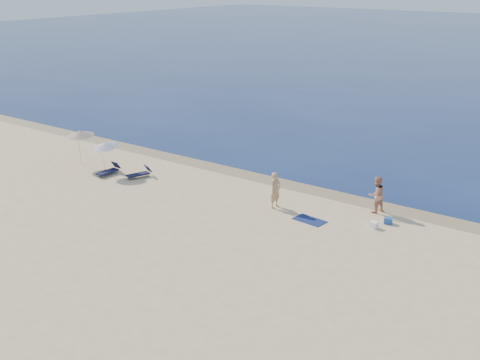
% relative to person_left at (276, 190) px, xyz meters
% --- Properties ---
extents(wet_sand_strip, '(240.00, 1.60, 0.00)m').
position_rel_person_left_xyz_m(wet_sand_strip, '(-1.78, 3.50, -0.95)').
color(wet_sand_strip, '#847254').
rests_on(wet_sand_strip, ground).
extents(person_left, '(0.51, 0.73, 1.90)m').
position_rel_person_left_xyz_m(person_left, '(0.00, 0.00, 0.00)').
color(person_left, tan).
rests_on(person_left, ground).
extents(person_right, '(1.03, 1.13, 1.89)m').
position_rel_person_left_xyz_m(person_right, '(4.47, 2.49, -0.01)').
color(person_right, tan).
rests_on(person_right, ground).
extents(beach_towel, '(1.67, 1.04, 0.03)m').
position_rel_person_left_xyz_m(beach_towel, '(2.33, -0.46, -0.94)').
color(beach_towel, '#0F194D').
rests_on(beach_towel, ground).
extents(white_bag, '(0.41, 0.37, 0.31)m').
position_rel_person_left_xyz_m(white_bag, '(5.26, 0.57, -0.80)').
color(white_bag, white).
rests_on(white_bag, ground).
extents(blue_cooler, '(0.48, 0.40, 0.29)m').
position_rel_person_left_xyz_m(blue_cooler, '(5.61, 1.46, -0.81)').
color(blue_cooler, '#1E50A6').
rests_on(blue_cooler, ground).
extents(umbrella_near, '(1.84, 1.86, 2.11)m').
position_rel_person_left_xyz_m(umbrella_near, '(-11.33, -1.28, 0.84)').
color(umbrella_near, silver).
rests_on(umbrella_near, ground).
extents(umbrella_far, '(1.99, 2.01, 2.34)m').
position_rel_person_left_xyz_m(umbrella_far, '(-13.90, -1.06, 1.10)').
color(umbrella_far, silver).
rests_on(umbrella_far, ground).
extents(lounger_left, '(0.55, 1.58, 0.69)m').
position_rel_person_left_xyz_m(lounger_left, '(-11.06, -1.43, -0.70)').
color(lounger_left, '#141738').
rests_on(lounger_left, ground).
extents(lounger_right, '(0.96, 1.60, 0.67)m').
position_rel_person_left_xyz_m(lounger_right, '(-9.18, -0.70, -0.71)').
color(lounger_right, '#121533').
rests_on(lounger_right, ground).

